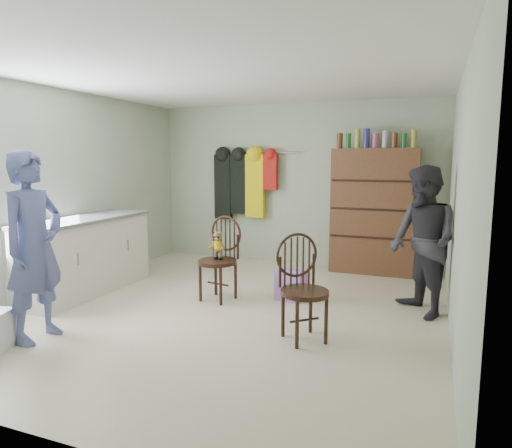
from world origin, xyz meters
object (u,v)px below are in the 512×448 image
at_px(chair_front, 220,254).
at_px(dresser, 374,210).
at_px(chair_far, 302,283).
at_px(counter, 85,255).

xyz_separation_m(chair_front, dresser, (1.52, 1.94, 0.37)).
height_order(chair_far, dresser, dresser).
relative_size(counter, chair_far, 1.90).
bearing_deg(chair_front, counter, -158.02).
bearing_deg(chair_far, dresser, 41.70).
relative_size(chair_far, dresser, 0.47).
bearing_deg(chair_far, counter, 128.96).
xyz_separation_m(counter, dresser, (3.20, 2.30, 0.44)).
distance_m(counter, chair_front, 1.72).
distance_m(chair_far, dresser, 2.79).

